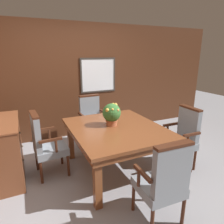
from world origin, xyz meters
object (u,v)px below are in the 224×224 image
at_px(dining_table, 116,133).
at_px(potted_plant, 112,114).
at_px(chair_right_near, 182,136).
at_px(chair_head_near, 164,181).
at_px(chair_head_far, 92,118).
at_px(chair_left_far, 45,143).
at_px(sideboard_cabinet, 3,150).

xyz_separation_m(dining_table, potted_plant, (-0.03, 0.10, 0.28)).
relative_size(chair_right_near, chair_head_near, 1.00).
bearing_deg(dining_table, chair_right_near, -18.75).
relative_size(dining_table, potted_plant, 4.43).
bearing_deg(dining_table, chair_head_far, 90.51).
distance_m(chair_left_far, chair_right_near, 2.15).
relative_size(chair_left_far, chair_right_near, 1.00).
height_order(dining_table, potted_plant, potted_plant).
bearing_deg(potted_plant, chair_head_near, -89.26).
xyz_separation_m(chair_left_far, chair_head_near, (1.01, -1.49, 0.00)).
xyz_separation_m(chair_left_far, chair_head_far, (1.02, 0.80, 0.00)).
distance_m(chair_head_far, sideboard_cabinet, 1.71).
xyz_separation_m(potted_plant, sideboard_cabinet, (-1.58, 0.41, -0.48)).
bearing_deg(chair_head_far, dining_table, -92.78).
bearing_deg(chair_left_far, sideboard_cabinet, 67.89).
bearing_deg(chair_right_near, chair_left_far, -106.31).
distance_m(chair_head_far, potted_plant, 1.08).
bearing_deg(chair_head_far, chair_left_far, -145.20).
height_order(dining_table, chair_left_far, chair_left_far).
height_order(dining_table, chair_head_far, chair_head_far).
relative_size(chair_head_far, sideboard_cabinet, 0.91).
xyz_separation_m(chair_head_far, potted_plant, (-0.02, -1.01, 0.38)).
bearing_deg(chair_head_near, potted_plant, -86.86).
bearing_deg(chair_head_near, chair_left_far, -53.34).
height_order(chair_head_far, sideboard_cabinet, chair_head_far).
relative_size(chair_left_far, chair_head_far, 1.00).
xyz_separation_m(chair_left_far, sideboard_cabinet, (-0.58, 0.20, -0.09)).
height_order(chair_left_far, chair_head_far, same).
relative_size(chair_head_far, potted_plant, 2.89).
relative_size(potted_plant, sideboard_cabinet, 0.32).
height_order(dining_table, chair_right_near, chair_right_near).
bearing_deg(dining_table, sideboard_cabinet, 162.18).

